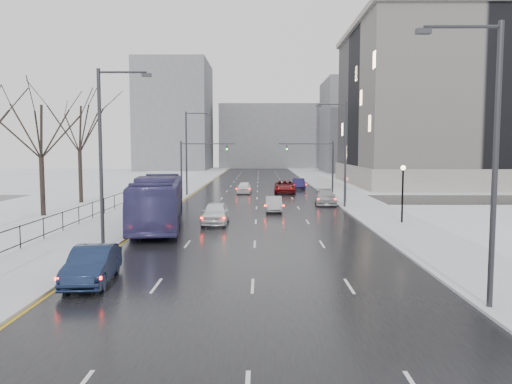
{
  "coord_description": "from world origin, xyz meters",
  "views": [
    {
      "loc": [
        0.28,
        -7.21,
        5.74
      ],
      "look_at": [
        0.03,
        29.34,
        2.5
      ],
      "focal_mm": 35.0,
      "sensor_mm": 36.0,
      "label": 1
    }
  ],
  "objects_px": {
    "sedan_right_near": "(274,204)",
    "mast_signal_left": "(191,163)",
    "sedan_right_far": "(325,197)",
    "bus": "(158,202)",
    "mast_signal_right": "(323,163)",
    "sedan_left_near": "(92,265)",
    "streetlight_r_mid": "(343,149)",
    "no_uturn_sign": "(346,181)",
    "sedan_center_far": "(244,188)",
    "streetlight_l_far": "(188,149)",
    "streetlight_l_near": "(105,150)",
    "tree_park_d": "(44,217)",
    "lamppost_r_mid": "(403,185)",
    "sedan_center_near": "(215,213)",
    "sedan_right_distant": "(299,184)",
    "tree_park_e": "(81,203)",
    "streetlight_r_near": "(489,151)",
    "sedan_right_cross": "(285,187)"
  },
  "relations": [
    {
      "from": "streetlight_r_mid",
      "to": "no_uturn_sign",
      "type": "distance_m",
      "value": 5.3
    },
    {
      "from": "tree_park_d",
      "to": "lamppost_r_mid",
      "type": "height_order",
      "value": "tree_park_d"
    },
    {
      "from": "mast_signal_right",
      "to": "sedan_right_cross",
      "type": "bearing_deg",
      "value": 115.81
    },
    {
      "from": "sedan_center_near",
      "to": "sedan_right_distant",
      "type": "bearing_deg",
      "value": 74.75
    },
    {
      "from": "sedan_left_near",
      "to": "bus",
      "type": "relative_size",
      "value": 0.35
    },
    {
      "from": "streetlight_l_far",
      "to": "sedan_left_near",
      "type": "xyz_separation_m",
      "value": [
        1.37,
        -38.53,
        -4.81
      ]
    },
    {
      "from": "sedan_right_near",
      "to": "sedan_center_far",
      "type": "xyz_separation_m",
      "value": [
        -3.18,
        17.9,
        0.06
      ]
    },
    {
      "from": "no_uturn_sign",
      "to": "sedan_right_distant",
      "type": "height_order",
      "value": "no_uturn_sign"
    },
    {
      "from": "sedan_center_far",
      "to": "sedan_right_distant",
      "type": "relative_size",
      "value": 0.98
    },
    {
      "from": "streetlight_r_mid",
      "to": "sedan_right_near",
      "type": "bearing_deg",
      "value": -157.6
    },
    {
      "from": "bus",
      "to": "sedan_right_far",
      "type": "xyz_separation_m",
      "value": [
        13.95,
        14.67,
        -1.11
      ]
    },
    {
      "from": "streetlight_r_mid",
      "to": "no_uturn_sign",
      "type": "bearing_deg",
      "value": 75.52
    },
    {
      "from": "mast_signal_right",
      "to": "sedan_left_near",
      "type": "distance_m",
      "value": 37.45
    },
    {
      "from": "sedan_left_near",
      "to": "tree_park_d",
      "type": "bearing_deg",
      "value": 113.3
    },
    {
      "from": "sedan_left_near",
      "to": "sedan_right_far",
      "type": "height_order",
      "value": "sedan_left_near"
    },
    {
      "from": "sedan_right_cross",
      "to": "mast_signal_left",
      "type": "bearing_deg",
      "value": -141.43
    },
    {
      "from": "streetlight_l_near",
      "to": "streetlight_r_near",
      "type": "bearing_deg",
      "value": -31.48
    },
    {
      "from": "no_uturn_sign",
      "to": "sedan_right_cross",
      "type": "bearing_deg",
      "value": 115.58
    },
    {
      "from": "sedan_center_near",
      "to": "sedan_right_far",
      "type": "distance_m",
      "value": 16.28
    },
    {
      "from": "streetlight_r_mid",
      "to": "no_uturn_sign",
      "type": "xyz_separation_m",
      "value": [
        1.03,
        4.0,
        -3.32
      ]
    },
    {
      "from": "streetlight_r_near",
      "to": "sedan_right_distant",
      "type": "bearing_deg",
      "value": 92.62
    },
    {
      "from": "streetlight_r_near",
      "to": "sedan_right_distant",
      "type": "distance_m",
      "value": 52.5
    },
    {
      "from": "mast_signal_left",
      "to": "sedan_center_near",
      "type": "xyz_separation_m",
      "value": [
        4.29,
        -17.96,
        -3.26
      ]
    },
    {
      "from": "no_uturn_sign",
      "to": "sedan_right_near",
      "type": "distance_m",
      "value": 10.3
    },
    {
      "from": "streetlight_l_near",
      "to": "mast_signal_left",
      "type": "bearing_deg",
      "value": 88.28
    },
    {
      "from": "streetlight_l_near",
      "to": "sedan_center_near",
      "type": "height_order",
      "value": "streetlight_l_near"
    },
    {
      "from": "sedan_right_far",
      "to": "streetlight_r_mid",
      "type": "bearing_deg",
      "value": -63.7
    },
    {
      "from": "streetlight_l_far",
      "to": "sedan_right_distant",
      "type": "bearing_deg",
      "value": 36.25
    },
    {
      "from": "tree_park_d",
      "to": "tree_park_e",
      "type": "height_order",
      "value": "tree_park_e"
    },
    {
      "from": "streetlight_l_far",
      "to": "bus",
      "type": "distance_m",
      "value": 24.09
    },
    {
      "from": "lamppost_r_mid",
      "to": "sedan_right_far",
      "type": "height_order",
      "value": "lamppost_r_mid"
    },
    {
      "from": "streetlight_r_near",
      "to": "no_uturn_sign",
      "type": "bearing_deg",
      "value": 88.26
    },
    {
      "from": "bus",
      "to": "streetlight_l_near",
      "type": "bearing_deg",
      "value": -105.46
    },
    {
      "from": "lamppost_r_mid",
      "to": "tree_park_e",
      "type": "bearing_deg",
      "value": 154.38
    },
    {
      "from": "streetlight_r_mid",
      "to": "streetlight_l_near",
      "type": "xyz_separation_m",
      "value": [
        -16.33,
        -20.0,
        0.0
      ]
    },
    {
      "from": "sedan_right_near",
      "to": "no_uturn_sign",
      "type": "bearing_deg",
      "value": 41.2
    },
    {
      "from": "mast_signal_left",
      "to": "sedan_right_far",
      "type": "bearing_deg",
      "value": -19.69
    },
    {
      "from": "sedan_center_far",
      "to": "streetlight_l_far",
      "type": "bearing_deg",
      "value": -151.64
    },
    {
      "from": "sedan_center_near",
      "to": "sedan_right_distant",
      "type": "height_order",
      "value": "sedan_center_near"
    },
    {
      "from": "mast_signal_right",
      "to": "bus",
      "type": "xyz_separation_m",
      "value": [
        -14.33,
        -19.77,
        -2.22
      ]
    },
    {
      "from": "lamppost_r_mid",
      "to": "bus",
      "type": "bearing_deg",
      "value": -174.37
    },
    {
      "from": "mast_signal_left",
      "to": "sedan_right_far",
      "type": "distance_m",
      "value": 15.52
    },
    {
      "from": "sedan_right_far",
      "to": "bus",
      "type": "bearing_deg",
      "value": -130.1
    },
    {
      "from": "streetlight_l_near",
      "to": "sedan_right_cross",
      "type": "height_order",
      "value": "streetlight_l_near"
    },
    {
      "from": "sedan_right_near",
      "to": "mast_signal_left",
      "type": "bearing_deg",
      "value": 129.51
    },
    {
      "from": "tree_park_d",
      "to": "streetlight_l_far",
      "type": "distance_m",
      "value": 21.17
    },
    {
      "from": "lamppost_r_mid",
      "to": "sedan_left_near",
      "type": "relative_size",
      "value": 0.92
    },
    {
      "from": "streetlight_l_near",
      "to": "no_uturn_sign",
      "type": "distance_m",
      "value": 29.81
    },
    {
      "from": "sedan_center_far",
      "to": "sedan_right_distant",
      "type": "height_order",
      "value": "sedan_center_far"
    },
    {
      "from": "bus",
      "to": "sedan_right_far",
      "type": "distance_m",
      "value": 20.27
    }
  ]
}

